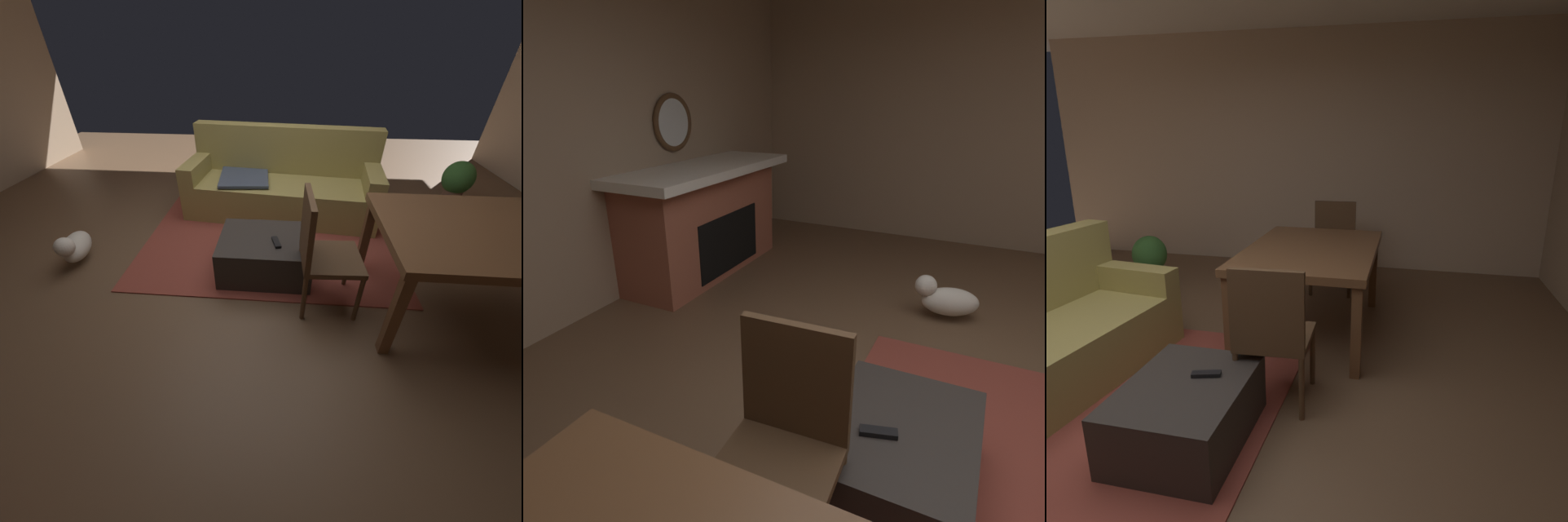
{
  "view_description": "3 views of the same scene",
  "coord_description": "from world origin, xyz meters",
  "views": [
    {
      "loc": [
        0.33,
        -2.49,
        1.73
      ],
      "look_at": [
        0.19,
        -0.88,
        0.52
      ],
      "focal_mm": 20.27,
      "sensor_mm": 36.0,
      "label": 1
    },
    {
      "loc": [
        1.8,
        -0.12,
        1.72
      ],
      "look_at": [
        -0.37,
        -1.17,
        0.79
      ],
      "focal_mm": 30.53,
      "sensor_mm": 36.0,
      "label": 2
    },
    {
      "loc": [
        -1.73,
        -1.44,
        1.68
      ],
      "look_at": [
        0.34,
        -0.97,
        1.05
      ],
      "focal_mm": 30.85,
      "sensor_mm": 36.0,
      "label": 3
    }
  ],
  "objects": [
    {
      "name": "ottoman_coffee_table",
      "position": [
        0.19,
        -0.33,
        0.18
      ],
      "size": [
        0.81,
        0.64,
        0.36
      ],
      "primitive_type": "cube",
      "color": "#2D2826",
      "rests_on": "ground"
    },
    {
      "name": "floor",
      "position": [
        0.0,
        0.0,
        0.0
      ],
      "size": [
        9.08,
        9.08,
        0.0
      ],
      "primitive_type": "plane",
      "color": "brown"
    },
    {
      "name": "wall_right_window_side",
      "position": [
        3.79,
        0.0,
        1.39
      ],
      "size": [
        0.12,
        6.49,
        2.78
      ],
      "primitive_type": "cube",
      "color": "#C4AA91",
      "rests_on": "ground"
    },
    {
      "name": "potted_plant",
      "position": [
        2.53,
        1.32,
        0.31
      ],
      "size": [
        0.37,
        0.37,
        0.55
      ],
      "color": "brown",
      "rests_on": "ground"
    },
    {
      "name": "dining_chair_west",
      "position": [
        0.61,
        -0.69,
        0.52
      ],
      "size": [
        0.46,
        0.46,
        0.93
      ],
      "color": "#513823",
      "rests_on": "ground"
    },
    {
      "name": "area_rug",
      "position": [
        0.19,
        0.26,
        0.01
      ],
      "size": [
        2.6,
        2.0,
        0.01
      ],
      "primitive_type": "cube",
      "color": "brown",
      "rests_on": "ground"
    },
    {
      "name": "tv_remote",
      "position": [
        0.28,
        -0.41,
        0.37
      ],
      "size": [
        0.09,
        0.17,
        0.02
      ],
      "primitive_type": "cube",
      "rotation": [
        0.0,
        0.0,
        0.28
      ],
      "color": "black",
      "rests_on": "ottoman_coffee_table"
    },
    {
      "name": "dining_chair_east",
      "position": [
        2.87,
        -0.68,
        0.52
      ],
      "size": [
        0.46,
        0.46,
        0.93
      ],
      "color": "#513823",
      "rests_on": "ground"
    },
    {
      "name": "dining_table",
      "position": [
        1.74,
        -0.69,
        0.66
      ],
      "size": [
        1.47,
        1.05,
        0.74
      ],
      "color": "brown",
      "rests_on": "ground"
    }
  ]
}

